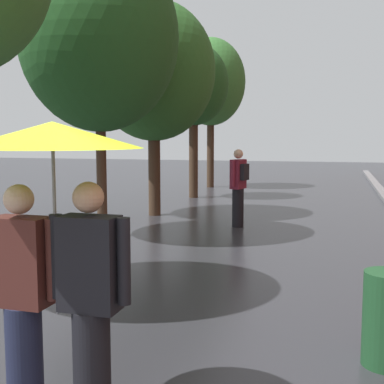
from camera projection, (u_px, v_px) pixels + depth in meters
The scene contains 6 objects.
street_tree_1 at pixel (99, 37), 10.06m from camera, with size 3.15×3.15×5.84m.
street_tree_2 at pixel (154, 72), 12.92m from camera, with size 3.13×3.13×5.44m.
street_tree_3 at pixel (193, 85), 16.76m from camera, with size 2.30×2.30×5.08m.
street_tree_4 at pixel (211, 82), 20.22m from camera, with size 2.74×2.74×5.90m.
couple_under_umbrella at pixel (54, 219), 3.50m from camera, with size 1.23×1.23×2.13m.
pedestrian_walking_midground at pixel (239, 186), 11.47m from camera, with size 0.40×0.57×1.75m.
Camera 1 is at (1.63, -2.54, 2.03)m, focal length 47.94 mm.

